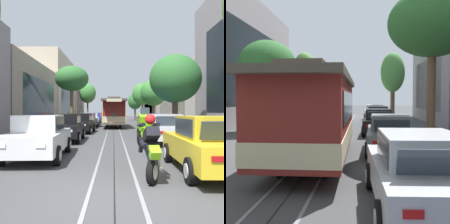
% 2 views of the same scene
% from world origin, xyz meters
% --- Properties ---
extents(ground_plane, '(160.00, 160.00, 0.00)m').
position_xyz_m(ground_plane, '(0.00, 24.90, 0.00)').
color(ground_plane, '#424244').
extents(parked_car_white_near_left, '(2.14, 4.42, 1.58)m').
position_xyz_m(parked_car_white_near_left, '(-2.75, 4.29, 0.80)').
color(parked_car_white_near_left, silver).
rests_on(parked_car_white_near_left, ground).
extents(parked_car_black_second_left, '(2.07, 4.39, 1.58)m').
position_xyz_m(parked_car_black_second_left, '(-2.82, 9.83, 0.80)').
color(parked_car_black_second_left, black).
rests_on(parked_car_black_second_left, ground).
extents(parked_car_black_mid_left, '(2.14, 4.42, 1.58)m').
position_xyz_m(parked_car_black_mid_left, '(-2.64, 15.69, 0.80)').
color(parked_car_black_mid_left, black).
rests_on(parked_car_black_mid_left, ground).
extents(parked_car_grey_fourth_left, '(2.09, 4.40, 1.58)m').
position_xyz_m(parked_car_grey_fourth_left, '(-2.79, 21.94, 0.80)').
color(parked_car_grey_fourth_left, slate).
rests_on(parked_car_grey_fourth_left, ground).
extents(parked_car_silver_fifth_left, '(2.15, 4.42, 1.58)m').
position_xyz_m(parked_car_silver_fifth_left, '(-2.85, 28.10, 0.80)').
color(parked_car_silver_fifth_left, '#B7B7BC').
rests_on(parked_car_silver_fifth_left, ground).
extents(parked_car_yellow_near_right, '(2.04, 4.38, 1.58)m').
position_xyz_m(parked_car_yellow_near_right, '(2.68, 2.17, 0.80)').
color(parked_car_yellow_near_right, gold).
rests_on(parked_car_yellow_near_right, ground).
extents(parked_car_white_second_right, '(2.06, 4.39, 1.58)m').
position_xyz_m(parked_car_white_second_right, '(2.71, 8.89, 0.80)').
color(parked_car_white_second_right, silver).
rests_on(parked_car_white_second_right, ground).
extents(parked_car_blue_mid_right, '(2.10, 4.40, 1.58)m').
position_xyz_m(parked_car_blue_mid_right, '(2.82, 14.27, 0.80)').
color(parked_car_blue_mid_right, '#233D93').
rests_on(parked_car_blue_mid_right, ground).
extents(street_tree_kerb_left_near, '(2.54, 2.36, 7.03)m').
position_xyz_m(street_tree_kerb_left_near, '(-4.73, 2.45, 4.86)').
color(street_tree_kerb_left_near, brown).
rests_on(street_tree_kerb_left_near, ground).
extents(street_tree_kerb_left_second, '(3.55, 3.59, 6.59)m').
position_xyz_m(street_tree_kerb_left_second, '(-4.44, 21.89, 5.21)').
color(street_tree_kerb_left_second, brown).
rests_on(street_tree_kerb_left_second, ground).
extents(street_tree_kerb_right_near, '(2.39, 2.17, 7.13)m').
position_xyz_m(street_tree_kerb_right_near, '(4.64, 2.88, 5.05)').
color(street_tree_kerb_right_near, brown).
rests_on(street_tree_kerb_right_near, ground).
extents(street_tree_kerb_right_second, '(3.96, 4.02, 6.13)m').
position_xyz_m(street_tree_kerb_right_second, '(4.74, 14.65, 4.25)').
color(street_tree_kerb_right_second, brown).
rests_on(street_tree_kerb_right_second, ground).
extents(cable_car_trolley, '(2.64, 9.15, 3.28)m').
position_xyz_m(cable_car_trolley, '(0.00, 23.83, 1.66)').
color(cable_car_trolley, maroon).
rests_on(cable_car_trolley, ground).
extents(motorcycle_with_rider, '(0.55, 1.87, 1.82)m').
position_xyz_m(motorcycle_with_rider, '(0.86, 1.30, 0.95)').
color(motorcycle_with_rider, black).
rests_on(motorcycle_with_rider, ground).
extents(pedestrian_on_right_pavement, '(0.55, 0.23, 1.59)m').
position_xyz_m(pedestrian_on_right_pavement, '(6.59, 5.54, 0.90)').
color(pedestrian_on_right_pavement, slate).
rests_on(pedestrian_on_right_pavement, ground).
extents(fire_hydrant, '(0.40, 0.22, 0.84)m').
position_xyz_m(fire_hydrant, '(-4.15, 3.38, 0.42)').
color(fire_hydrant, red).
rests_on(fire_hydrant, ground).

